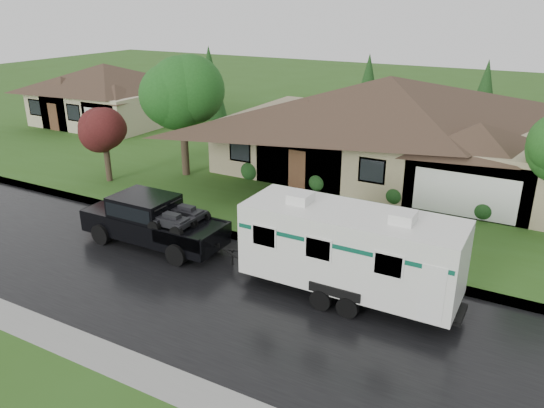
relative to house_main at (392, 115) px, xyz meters
The scene contains 11 objects.
ground 14.48m from the house_main, 99.41° to the right, with size 140.00×140.00×0.00m, color #2F571B.
road 16.40m from the house_main, 98.24° to the right, with size 140.00×8.00×0.01m, color black.
curb 12.32m from the house_main, 101.19° to the right, with size 140.00×0.50×0.15m, color gray.
lawn 4.36m from the house_main, 153.11° to the left, with size 140.00×26.00×0.15m, color #2F571B.
house_main is the anchor object (origin of this frame).
house_far 24.17m from the house_main, behind, with size 10.80×8.64×5.80m.
tree_left_green 11.85m from the house_main, 150.43° to the right, with size 4.00×4.00×6.62m.
tree_red 16.02m from the house_main, 146.49° to the right, with size 2.50×2.50×4.13m.
shrub_row 5.42m from the house_main, 93.69° to the right, with size 13.60×1.00×1.00m.
pickup_truck 15.22m from the house_main, 113.09° to the right, with size 6.33×2.41×2.11m.
travel_trailer 14.23m from the house_main, 78.05° to the right, with size 7.81×2.74×3.50m.
Camera 1 is at (10.72, -15.42, 9.72)m, focal length 35.00 mm.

